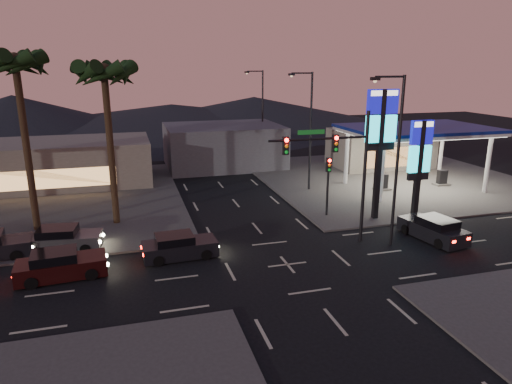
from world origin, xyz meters
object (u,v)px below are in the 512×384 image
object	(u,v)px
pylon_sign_short	(420,155)
suv_station	(434,229)
car_lane_b_front	(63,239)
pylon_sign_tall	(381,129)
car_lane_a_front	(179,247)
traffic_signal_mast	(339,160)
gas_station	(417,131)
car_lane_a_mid	(60,265)

from	to	relation	value
pylon_sign_short	suv_station	distance (m)	5.36
car_lane_b_front	pylon_sign_tall	bearing A→B (deg)	-0.17
car_lane_a_front	suv_station	distance (m)	15.65
pylon_sign_short	traffic_signal_mast	distance (m)	7.69
pylon_sign_tall	suv_station	xyz separation A→B (m)	(1.51, -4.45, -5.72)
traffic_signal_mast	car_lane_b_front	world-z (taller)	traffic_signal_mast
gas_station	pylon_sign_short	world-z (taller)	pylon_sign_short
gas_station	pylon_sign_tall	world-z (taller)	pylon_sign_tall
car_lane_a_front	car_lane_b_front	bearing A→B (deg)	155.27
suv_station	car_lane_a_mid	bearing A→B (deg)	178.25
traffic_signal_mast	car_lane_a_mid	size ratio (longest dim) A/B	1.75
gas_station	car_lane_a_mid	distance (m)	29.84
pylon_sign_tall	car_lane_a_mid	xyz separation A→B (m)	(-20.16, -3.79, -5.72)
pylon_sign_short	car_lane_a_front	xyz separation A→B (m)	(-16.56, -1.89, -4.01)
gas_station	traffic_signal_mast	world-z (taller)	traffic_signal_mast
car_lane_a_front	car_lane_b_front	size ratio (longest dim) A/B	0.97
pylon_sign_tall	car_lane_a_mid	bearing A→B (deg)	-169.35
car_lane_b_front	car_lane_a_mid	bearing A→B (deg)	-85.28
pylon_sign_short	traffic_signal_mast	size ratio (longest dim) A/B	0.88
pylon_sign_tall	car_lane_b_front	world-z (taller)	pylon_sign_tall
traffic_signal_mast	car_lane_b_front	xyz separation A→B (m)	(-15.74, 3.57, -4.57)
pylon_sign_short	car_lane_b_front	xyz separation A→B (m)	(-22.98, 1.06, -4.00)
gas_station	suv_station	distance (m)	13.24
pylon_sign_tall	car_lane_a_front	xyz separation A→B (m)	(-14.06, -2.89, -5.75)
pylon_sign_short	car_lane_a_mid	size ratio (longest dim) A/B	1.53
car_lane_a_mid	car_lane_b_front	xyz separation A→B (m)	(-0.32, 3.85, -0.02)
gas_station	traffic_signal_mast	bearing A→B (deg)	-140.72
car_lane_a_mid	car_lane_b_front	size ratio (longest dim) A/B	1.02
car_lane_b_front	suv_station	size ratio (longest dim) A/B	0.98
gas_station	car_lane_a_front	distance (m)	23.94
traffic_signal_mast	car_lane_a_front	world-z (taller)	traffic_signal_mast
car_lane_a_mid	suv_station	bearing A→B (deg)	-1.75
car_lane_a_mid	pylon_sign_short	bearing A→B (deg)	7.02
pylon_sign_tall	gas_station	bearing A→B (deg)	40.91
gas_station	car_lane_a_front	xyz separation A→B (m)	(-21.56, -9.39, -4.44)
car_lane_a_mid	suv_station	xyz separation A→B (m)	(21.68, -0.66, 0.00)
suv_station	car_lane_a_front	bearing A→B (deg)	174.29
car_lane_a_mid	car_lane_a_front	bearing A→B (deg)	8.37
traffic_signal_mast	car_lane_a_front	distance (m)	10.41
gas_station	car_lane_a_mid	size ratio (longest dim) A/B	2.67
gas_station	car_lane_b_front	bearing A→B (deg)	-167.04
gas_station	car_lane_a_front	bearing A→B (deg)	-156.46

